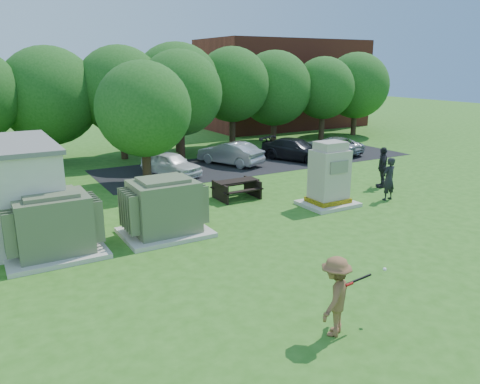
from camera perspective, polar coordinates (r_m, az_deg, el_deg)
ground at (r=14.61m, az=7.98°, el=-8.55°), size 120.00×120.00×0.00m
brick_building at (r=45.82m, az=5.19°, el=12.98°), size 15.00×8.00×8.00m
parking_strip at (r=29.04m, az=2.55°, el=3.69°), size 20.00×6.00×0.01m
transformer_left at (r=15.83m, az=-21.83°, el=-3.87°), size 3.00×2.40×2.07m
transformer_right at (r=16.68m, az=-9.23°, el=-1.98°), size 3.00×2.40×2.07m
generator_cabinet at (r=20.17m, az=10.81°, el=1.69°), size 2.27×1.85×2.76m
picnic_table at (r=21.04m, az=-0.41°, el=0.61°), size 1.95×1.47×0.84m
batter at (r=10.80m, az=11.52°, el=-12.35°), size 1.38×1.21×1.85m
person_by_generator at (r=21.72m, az=17.67°, el=1.53°), size 0.72×0.50×1.92m
person_walking_right at (r=23.88m, az=16.97°, el=2.90°), size 1.10×1.23×2.00m
car_white at (r=25.65m, az=-8.41°, el=3.42°), size 2.73×4.05×1.28m
car_silver_a at (r=28.15m, az=-1.20°, el=4.74°), size 2.93×4.41×1.37m
car_dark at (r=29.69m, az=6.84°, el=5.16°), size 3.58×4.97×1.34m
car_silver_b at (r=32.08m, az=11.17°, el=5.59°), size 2.81×4.52×1.17m
batting_equipment at (r=11.06m, az=14.56°, el=-10.20°), size 1.41×0.24×0.09m
tree_row at (r=30.70m, az=-11.06°, el=11.88°), size 41.30×13.30×7.30m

